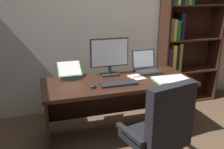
{
  "coord_description": "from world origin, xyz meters",
  "views": [
    {
      "loc": [
        -1.02,
        -1.57,
        1.69
      ],
      "look_at": [
        -0.25,
        0.95,
        0.82
      ],
      "focal_mm": 39.56,
      "sensor_mm": 36.0,
      "label": 1
    }
  ],
  "objects_px": {
    "monitor": "(109,57)",
    "pen": "(138,76)",
    "computer_mouse": "(92,86)",
    "keyboard": "(119,84)",
    "desk": "(116,93)",
    "open_binder": "(171,79)",
    "bookshelf": "(183,42)",
    "notepad": "(137,77)",
    "office_chair": "(159,138)",
    "reading_stand_with_book": "(70,70)",
    "laptop": "(146,67)"
  },
  "relations": [
    {
      "from": "monitor",
      "to": "pen",
      "type": "xyz_separation_m",
      "value": [
        0.3,
        -0.2,
        -0.22
      ]
    },
    {
      "from": "pen",
      "to": "computer_mouse",
      "type": "bearing_deg",
      "value": -165.04
    },
    {
      "from": "keyboard",
      "to": "computer_mouse",
      "type": "distance_m",
      "value": 0.3
    },
    {
      "from": "desk",
      "to": "open_binder",
      "type": "xyz_separation_m",
      "value": [
        0.6,
        -0.26,
        0.2
      ]
    },
    {
      "from": "monitor",
      "to": "computer_mouse",
      "type": "bearing_deg",
      "value": -129.72
    },
    {
      "from": "bookshelf",
      "to": "open_binder",
      "type": "relative_size",
      "value": 4.83
    },
    {
      "from": "notepad",
      "to": "pen",
      "type": "distance_m",
      "value": 0.02
    },
    {
      "from": "office_chair",
      "to": "pen",
      "type": "xyz_separation_m",
      "value": [
        0.13,
        0.84,
        0.32
      ]
    },
    {
      "from": "desk",
      "to": "monitor",
      "type": "height_order",
      "value": "monitor"
    },
    {
      "from": "open_binder",
      "to": "notepad",
      "type": "relative_size",
      "value": 2.02
    },
    {
      "from": "computer_mouse",
      "to": "notepad",
      "type": "xyz_separation_m",
      "value": [
        0.58,
        0.16,
        -0.02
      ]
    },
    {
      "from": "desk",
      "to": "reading_stand_with_book",
      "type": "distance_m",
      "value": 0.63
    },
    {
      "from": "desk",
      "to": "keyboard",
      "type": "relative_size",
      "value": 4.18
    },
    {
      "from": "keyboard",
      "to": "open_binder",
      "type": "bearing_deg",
      "value": -4.52
    },
    {
      "from": "office_chair",
      "to": "laptop",
      "type": "xyz_separation_m",
      "value": [
        0.33,
        1.04,
        0.37
      ]
    },
    {
      "from": "computer_mouse",
      "to": "notepad",
      "type": "distance_m",
      "value": 0.61
    },
    {
      "from": "office_chair",
      "to": "reading_stand_with_book",
      "type": "bearing_deg",
      "value": 107.11
    },
    {
      "from": "bookshelf",
      "to": "computer_mouse",
      "type": "relative_size",
      "value": 19.65
    },
    {
      "from": "bookshelf",
      "to": "desk",
      "type": "bearing_deg",
      "value": -153.98
    },
    {
      "from": "computer_mouse",
      "to": "desk",
      "type": "bearing_deg",
      "value": 31.49
    },
    {
      "from": "office_chair",
      "to": "notepad",
      "type": "bearing_deg",
      "value": 68.8
    },
    {
      "from": "monitor",
      "to": "computer_mouse",
      "type": "relative_size",
      "value": 4.61
    },
    {
      "from": "office_chair",
      "to": "keyboard",
      "type": "relative_size",
      "value": 2.33
    },
    {
      "from": "computer_mouse",
      "to": "open_binder",
      "type": "bearing_deg",
      "value": -3.07
    },
    {
      "from": "desk",
      "to": "computer_mouse",
      "type": "height_order",
      "value": "computer_mouse"
    },
    {
      "from": "monitor",
      "to": "reading_stand_with_book",
      "type": "xyz_separation_m",
      "value": [
        -0.48,
        0.06,
        -0.15
      ]
    },
    {
      "from": "laptop",
      "to": "notepad",
      "type": "bearing_deg",
      "value": -136.89
    },
    {
      "from": "office_chair",
      "to": "monitor",
      "type": "xyz_separation_m",
      "value": [
        -0.17,
        1.04,
        0.54
      ]
    },
    {
      "from": "laptop",
      "to": "reading_stand_with_book",
      "type": "relative_size",
      "value": 1.11
    },
    {
      "from": "desk",
      "to": "computer_mouse",
      "type": "relative_size",
      "value": 16.87
    },
    {
      "from": "desk",
      "to": "open_binder",
      "type": "relative_size",
      "value": 4.14
    },
    {
      "from": "monitor",
      "to": "open_binder",
      "type": "height_order",
      "value": "monitor"
    },
    {
      "from": "pen",
      "to": "office_chair",
      "type": "bearing_deg",
      "value": -98.78
    },
    {
      "from": "bookshelf",
      "to": "laptop",
      "type": "distance_m",
      "value": 0.96
    },
    {
      "from": "bookshelf",
      "to": "reading_stand_with_book",
      "type": "distance_m",
      "value": 1.86
    },
    {
      "from": "office_chair",
      "to": "monitor",
      "type": "bearing_deg",
      "value": 85.75
    },
    {
      "from": "pen",
      "to": "keyboard",
      "type": "bearing_deg",
      "value": -152.0
    },
    {
      "from": "monitor",
      "to": "pen",
      "type": "distance_m",
      "value": 0.42
    },
    {
      "from": "open_binder",
      "to": "office_chair",
      "type": "bearing_deg",
      "value": -125.28
    },
    {
      "from": "office_chair",
      "to": "open_binder",
      "type": "relative_size",
      "value": 2.31
    },
    {
      "from": "open_binder",
      "to": "computer_mouse",
      "type": "bearing_deg",
      "value": 177.84
    },
    {
      "from": "laptop",
      "to": "pen",
      "type": "height_order",
      "value": "laptop"
    },
    {
      "from": "bookshelf",
      "to": "keyboard",
      "type": "distance_m",
      "value": 1.58
    },
    {
      "from": "laptop",
      "to": "notepad",
      "type": "relative_size",
      "value": 1.51
    },
    {
      "from": "open_binder",
      "to": "notepad",
      "type": "height_order",
      "value": "open_binder"
    },
    {
      "from": "office_chair",
      "to": "reading_stand_with_book",
      "type": "xyz_separation_m",
      "value": [
        -0.66,
        1.1,
        0.39
      ]
    },
    {
      "from": "open_binder",
      "to": "monitor",
      "type": "bearing_deg",
      "value": 147.88
    },
    {
      "from": "bookshelf",
      "to": "monitor",
      "type": "bearing_deg",
      "value": -160.35
    },
    {
      "from": "keyboard",
      "to": "pen",
      "type": "height_order",
      "value": "keyboard"
    },
    {
      "from": "reading_stand_with_book",
      "to": "monitor",
      "type": "bearing_deg",
      "value": -7.25
    }
  ]
}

